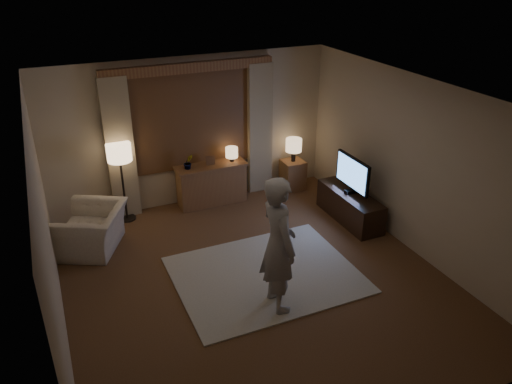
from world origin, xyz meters
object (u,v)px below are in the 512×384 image
side_table (293,175)px  tv_stand (350,206)px  person (278,244)px  sideboard (212,185)px  armchair (92,229)px

side_table → tv_stand: side_table is taller
person → sideboard: bearing=-2.3°
sideboard → armchair: size_ratio=1.19×
armchair → side_table: bearing=127.3°
sideboard → tv_stand: sideboard is taller
tv_stand → person: (-2.11, -1.55, 0.67)m
sideboard → tv_stand: (1.91, -1.54, -0.10)m
armchair → tv_stand: armchair is taller
tv_stand → side_table: bearing=101.5°
sideboard → armchair: bearing=-161.4°
side_table → tv_stand: size_ratio=0.40×
armchair → tv_stand: (4.08, -0.81, -0.08)m
armchair → person: bearing=66.8°
armchair → tv_stand: bearing=105.9°
tv_stand → person: size_ratio=0.78×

